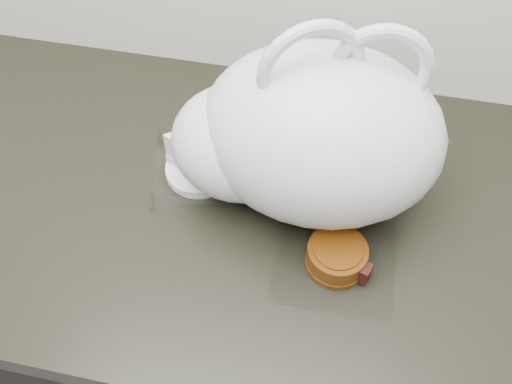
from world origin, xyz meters
The scene contains 4 objects.
counter centered at (0.00, 1.69, 0.45)m, with size 2.04×0.64×0.90m.
cake_tray centered at (-0.02, 1.73, 0.93)m, with size 0.18×0.18×0.12m.
mooncake_wrap centered at (0.22, 1.60, 0.92)m, with size 0.17×0.16×0.04m.
plastic_bag centered at (0.15, 1.72, 1.03)m, with size 0.45×0.36×0.32m.
Camera 1 is at (0.20, 1.16, 1.61)m, focal length 40.00 mm.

